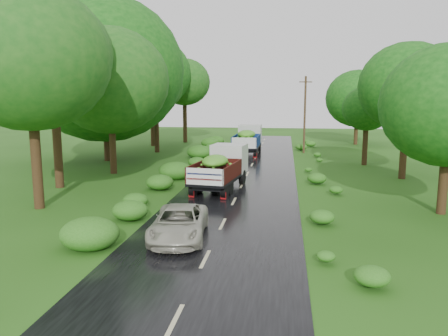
% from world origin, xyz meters
% --- Properties ---
extents(ground, '(120.00, 120.00, 0.00)m').
position_xyz_m(ground, '(0.00, 0.00, 0.00)').
color(ground, '#1A400D').
rests_on(ground, ground).
extents(road, '(6.50, 80.00, 0.02)m').
position_xyz_m(road, '(0.00, 5.00, 0.01)').
color(road, black).
rests_on(road, ground).
extents(road_lines, '(0.12, 69.60, 0.00)m').
position_xyz_m(road_lines, '(0.00, 6.00, 0.02)').
color(road_lines, '#BFB78C').
rests_on(road_lines, road).
extents(truck_near, '(2.77, 5.92, 2.40)m').
position_xyz_m(truck_near, '(-1.07, 10.92, 1.36)').
color(truck_near, black).
rests_on(truck_near, ground).
extents(truck_far, '(2.29, 6.15, 2.57)m').
position_xyz_m(truck_far, '(-0.88, 26.47, 1.45)').
color(truck_far, black).
rests_on(truck_far, ground).
extents(car, '(2.37, 4.39, 1.17)m').
position_xyz_m(car, '(-1.35, 1.94, 0.61)').
color(car, '#ABAA98').
rests_on(car, road).
extents(utility_pole, '(1.19, 0.50, 7.08)m').
position_xyz_m(utility_pole, '(4.25, 27.88, 3.64)').
color(utility_pole, '#382616').
rests_on(utility_pole, ground).
extents(trees_left, '(7.45, 33.83, 9.67)m').
position_xyz_m(trees_left, '(-10.50, 20.16, 7.00)').
color(trees_left, black).
rests_on(trees_left, ground).
extents(trees_right, '(4.80, 32.57, 7.44)m').
position_xyz_m(trees_right, '(9.77, 20.70, 5.06)').
color(trees_right, black).
rests_on(trees_right, ground).
extents(shrubs, '(11.90, 44.00, 0.70)m').
position_xyz_m(shrubs, '(0.00, 14.00, 0.35)').
color(shrubs, '#266317').
rests_on(shrubs, ground).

